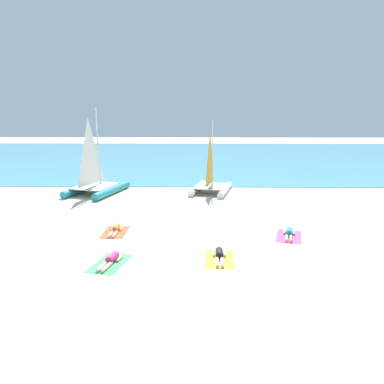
{
  "coord_description": "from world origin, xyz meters",
  "views": [
    {
      "loc": [
        0.29,
        -13.76,
        5.57
      ],
      "look_at": [
        0.0,
        5.7,
        1.2
      ],
      "focal_mm": 32.85,
      "sensor_mm": 36.0,
      "label": 1
    }
  ],
  "objects": [
    {
      "name": "ground_plane",
      "position": [
        0.0,
        10.0,
        0.0
      ],
      "size": [
        120.0,
        120.0,
        0.0
      ],
      "primitive_type": "plane",
      "color": "beige"
    },
    {
      "name": "ocean_water",
      "position": [
        0.0,
        32.68,
        0.03
      ],
      "size": [
        120.0,
        40.0,
        0.05
      ],
      "primitive_type": "cube",
      "color": "#4C9EB7",
      "rests_on": "ground"
    },
    {
      "name": "sailboat_teal",
      "position": [
        -6.89,
        10.5,
        0.89
      ],
      "size": [
        4.04,
        5.2,
        5.98
      ],
      "rotation": [
        0.0,
        0.0,
        -0.27
      ],
      "color": "teal",
      "rests_on": "ground"
    },
    {
      "name": "sailboat_white",
      "position": [
        1.27,
        10.97,
        0.76
      ],
      "size": [
        3.37,
        4.41,
        5.13
      ],
      "rotation": [
        0.0,
        0.0,
        -0.24
      ],
      "color": "white",
      "rests_on": "ground"
    },
    {
      "name": "towel_leftmost",
      "position": [
        -3.64,
        2.17,
        0.01
      ],
      "size": [
        1.11,
        1.9,
        0.01
      ],
      "primitive_type": "cube",
      "rotation": [
        0.0,
        0.0,
        0.0
      ],
      "color": "#EA5933",
      "rests_on": "ground"
    },
    {
      "name": "sunbather_leftmost",
      "position": [
        -3.64,
        2.24,
        0.13
      ],
      "size": [
        0.54,
        1.56,
        0.3
      ],
      "rotation": [
        0.0,
        0.0,
        0.0
      ],
      "color": "orange",
      "rests_on": "towel_leftmost"
    },
    {
      "name": "towel_center_left",
      "position": [
        -3.01,
        -1.4,
        0.01
      ],
      "size": [
        1.48,
        2.09,
        0.01
      ],
      "primitive_type": "cube",
      "rotation": [
        0.0,
        0.0,
        -0.21
      ],
      "color": "#4CB266",
      "rests_on": "ground"
    },
    {
      "name": "sunbather_center_left",
      "position": [
        -2.99,
        -1.34,
        0.13
      ],
      "size": [
        0.72,
        1.56,
        0.3
      ],
      "rotation": [
        0.0,
        0.0,
        -0.21
      ],
      "color": "#D83372",
      "rests_on": "towel_center_left"
    },
    {
      "name": "towel_center_right",
      "position": [
        1.17,
        -0.92,
        0.01
      ],
      "size": [
        1.17,
        1.94,
        0.01
      ],
      "primitive_type": "cube",
      "rotation": [
        0.0,
        0.0,
        -0.04
      ],
      "color": "yellow",
      "rests_on": "ground"
    },
    {
      "name": "sunbather_center_right",
      "position": [
        1.17,
        -0.85,
        0.13
      ],
      "size": [
        0.56,
        1.56,
        0.3
      ],
      "rotation": [
        0.0,
        0.0,
        -0.04
      ],
      "color": "black",
      "rests_on": "towel_center_right"
    },
    {
      "name": "towel_rightmost",
      "position": [
        4.55,
        1.71,
        0.01
      ],
      "size": [
        1.57,
        2.12,
        0.01
      ],
      "primitive_type": "cube",
      "rotation": [
        0.0,
        0.0,
        -0.27
      ],
      "color": "#D84C99",
      "rests_on": "ground"
    },
    {
      "name": "sunbather_rightmost",
      "position": [
        4.57,
        1.78,
        0.13
      ],
      "size": [
        0.79,
        1.55,
        0.3
      ],
      "rotation": [
        0.0,
        0.0,
        -0.27
      ],
      "color": "#268CCC",
      "rests_on": "towel_rightmost"
    }
  ]
}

